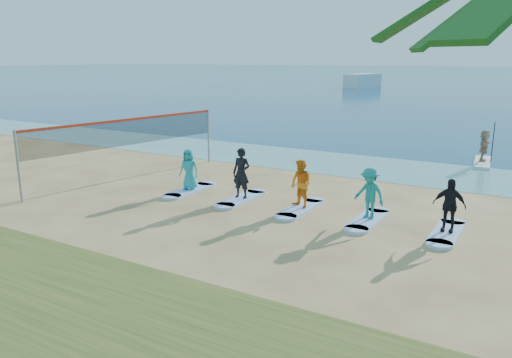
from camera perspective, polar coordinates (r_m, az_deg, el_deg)
The scene contains 16 objects.
ground at distance 14.10m, azimuth -1.81°, elevation -6.34°, with size 600.00×600.00×0.00m, color tan.
shallow_water at distance 23.32m, azimuth 12.14°, elevation 1.44°, with size 600.00×600.00×0.00m, color teal.
volleyball_net at distance 20.76m, azimuth -14.41°, elevation 5.16°, with size 1.57×8.97×2.50m.
paddleboard at distance 25.71m, azimuth 24.45°, elevation 1.76°, with size 0.70×3.00×0.12m, color silver.
paddleboarder at distance 25.58m, azimuth 24.62°, elevation 3.49°, with size 1.36×0.43×1.46m, color tan.
boat_offshore_a at distance 86.56m, azimuth 12.05°, elevation 10.18°, with size 2.75×7.77×2.26m, color silver.
surfboard_0 at distance 18.67m, azimuth -7.57°, elevation -1.28°, with size 0.70×2.20×0.09m, color #A4C6FF.
student_0 at distance 18.48m, azimuth -7.65°, elevation 1.12°, with size 0.74×0.48×1.51m, color teal.
surfboard_1 at distance 17.40m, azimuth -1.66°, elevation -2.27°, with size 0.70×2.20×0.09m, color #A4C6FF.
student_1 at distance 17.17m, azimuth -1.69°, elevation 0.68°, with size 0.64×0.42×1.75m, color black.
surfboard_2 at distance 16.35m, azimuth 5.10°, elevation -3.37°, with size 0.70×2.20×0.09m, color #A4C6FF.
student_2 at distance 16.13m, azimuth 5.16°, elevation -0.56°, with size 0.76×0.59×1.57m, color orange.
surfboard_3 at distance 15.56m, azimuth 12.69°, elevation -4.55°, with size 0.70×2.20×0.09m, color #A4C6FF.
student_3 at distance 15.33m, azimuth 12.85°, elevation -1.61°, with size 1.01×0.58×1.57m, color #1A7E7A.
surfboard_4 at distance 15.08m, azimuth 20.94°, elevation -5.74°, with size 0.70×2.20×0.09m, color #A4C6FF.
student_4 at distance 14.84m, azimuth 21.21°, elevation -2.81°, with size 0.89×0.37×1.52m, color black.
Camera 1 is at (7.12, -11.18, 4.82)m, focal length 35.00 mm.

